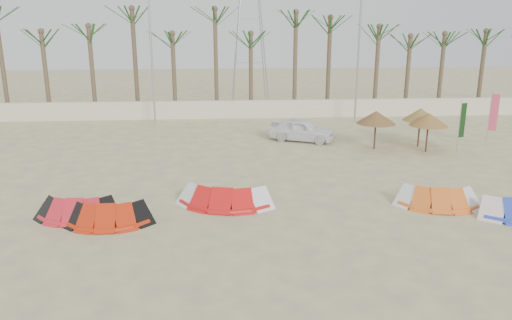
{
  "coord_description": "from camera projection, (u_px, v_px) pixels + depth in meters",
  "views": [
    {
      "loc": [
        -1.4,
        -14.2,
        7.05
      ],
      "look_at": [
        0.0,
        6.0,
        1.3
      ],
      "focal_mm": 35.0,
      "sensor_mm": 36.0,
      "label": 1
    }
  ],
  "objects": [
    {
      "name": "kite_orange",
      "position": [
        435.0,
        194.0,
        19.53
      ],
      "size": [
        3.39,
        2.09,
        0.9
      ],
      "color": "orange",
      "rests_on": "ground"
    },
    {
      "name": "flag_green",
      "position": [
        463.0,
        122.0,
        26.73
      ],
      "size": [
        0.44,
        0.19,
        2.88
      ],
      "color": "#A5A8AD",
      "rests_on": "ground"
    },
    {
      "name": "parasol_right",
      "position": [
        421.0,
        114.0,
        28.03
      ],
      "size": [
        1.98,
        1.98,
        2.22
      ],
      "color": "#4C331E",
      "rests_on": "ground"
    },
    {
      "name": "ground",
      "position": [
        269.0,
        252.0,
        15.65
      ],
      "size": [
        120.0,
        120.0,
        0.0
      ],
      "primitive_type": "plane",
      "color": "#D8C680",
      "rests_on": "ground"
    },
    {
      "name": "car",
      "position": [
        302.0,
        130.0,
        29.7
      ],
      "size": [
        4.22,
        3.04,
        1.34
      ],
      "primitive_type": "imported",
      "rotation": [
        0.0,
        0.0,
        1.15
      ],
      "color": "white",
      "rests_on": "ground"
    },
    {
      "name": "boundary_wall",
      "position": [
        241.0,
        109.0,
        36.58
      ],
      "size": [
        60.0,
        0.3,
        1.3
      ],
      "primitive_type": "cube",
      "color": "beige",
      "rests_on": "ground"
    },
    {
      "name": "parasol_left",
      "position": [
        376.0,
        117.0,
        27.53
      ],
      "size": [
        2.17,
        2.17,
        2.16
      ],
      "color": "#4C331E",
      "rests_on": "ground"
    },
    {
      "name": "pylon",
      "position": [
        250.0,
        104.0,
        42.59
      ],
      "size": [
        3.0,
        3.0,
        14.0
      ],
      "primitive_type": null,
      "color": "#A5A8AD",
      "rests_on": "ground"
    },
    {
      "name": "lamp_c",
      "position": [
        360.0,
        38.0,
        33.8
      ],
      "size": [
        1.25,
        0.14,
        11.0
      ],
      "color": "#A5A8AD",
      "rests_on": "ground"
    },
    {
      "name": "kite_red_mid",
      "position": [
        110.0,
        211.0,
        17.83
      ],
      "size": [
        3.08,
        1.59,
        0.9
      ],
      "color": "red",
      "rests_on": "ground"
    },
    {
      "name": "palm_line",
      "position": [
        249.0,
        27.0,
        36.49
      ],
      "size": [
        52.0,
        4.0,
        7.7
      ],
      "color": "brown",
      "rests_on": "ground"
    },
    {
      "name": "lamp_b",
      "position": [
        151.0,
        39.0,
        32.87
      ],
      "size": [
        1.25,
        0.14,
        11.0
      ],
      "color": "#A5A8AD",
      "rests_on": "ground"
    },
    {
      "name": "flag_pink",
      "position": [
        493.0,
        114.0,
        28.08
      ],
      "size": [
        0.44,
        0.19,
        3.19
      ],
      "color": "#A5A8AD",
      "rests_on": "ground"
    },
    {
      "name": "parasol_mid",
      "position": [
        429.0,
        119.0,
        26.97
      ],
      "size": [
        2.05,
        2.05,
        2.15
      ],
      "color": "#4C331E",
      "rests_on": "ground"
    },
    {
      "name": "kite_red_right",
      "position": [
        224.0,
        193.0,
        19.66
      ],
      "size": [
        3.91,
        2.25,
        0.9
      ],
      "color": "red",
      "rests_on": "ground"
    },
    {
      "name": "kite_red_left",
      "position": [
        79.0,
        206.0,
        18.35
      ],
      "size": [
        3.07,
        1.65,
        0.9
      ],
      "color": "red",
      "rests_on": "ground"
    }
  ]
}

